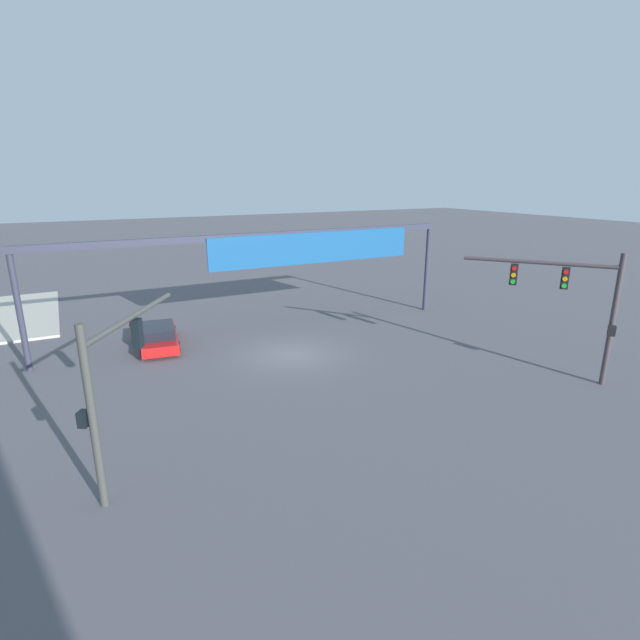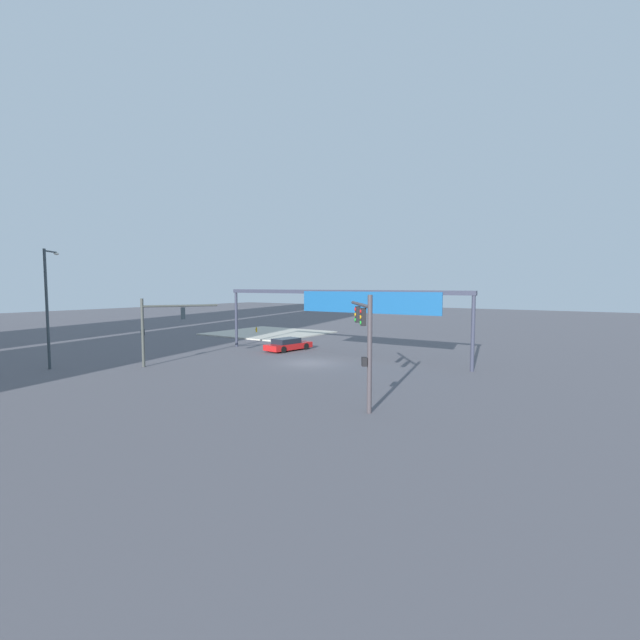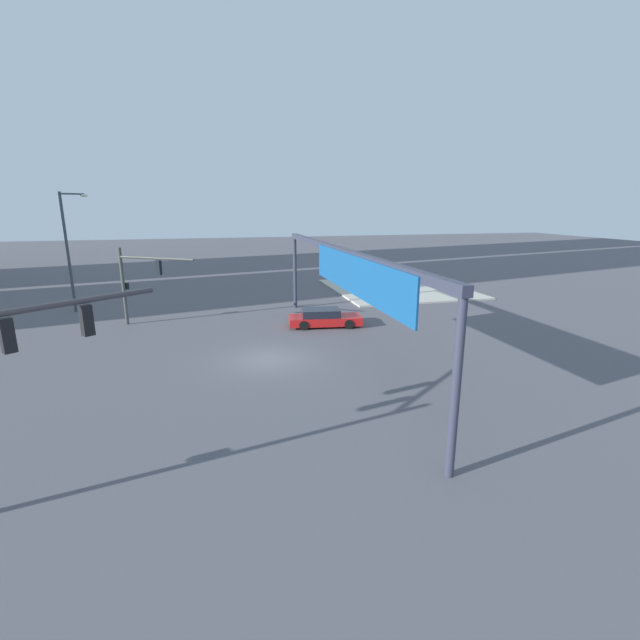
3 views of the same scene
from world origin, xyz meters
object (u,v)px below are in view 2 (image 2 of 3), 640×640
traffic_signal_opposite_side (364,330)px  sedan_car_approaching (288,345)px  fire_hydrant_on_curb (256,330)px  traffic_signal_near_corner (161,322)px  streetlamp_curved_arm (48,301)px

traffic_signal_opposite_side → sedan_car_approaching: bearing=12.2°
sedan_car_approaching → fire_hydrant_on_curb: (13.06, -9.94, -0.09)m
traffic_signal_near_corner → streetlamp_curved_arm: size_ratio=0.59×
sedan_car_approaching → fire_hydrant_on_curb: 16.41m
traffic_signal_near_corner → sedan_car_approaching: 12.75m
fire_hydrant_on_curb → sedan_car_approaching: bearing=142.7°
traffic_signal_opposite_side → streetlamp_curved_arm: bearing=62.6°
streetlamp_curved_arm → sedan_car_approaching: (-9.11, -17.46, -4.55)m
traffic_signal_near_corner → streetlamp_curved_arm: (5.92, 5.46, 1.65)m
traffic_signal_near_corner → traffic_signal_opposite_side: traffic_signal_opposite_side is taller
traffic_signal_near_corner → traffic_signal_opposite_side: size_ratio=0.91×
fire_hydrant_on_curb → traffic_signal_near_corner: bearing=114.2°
traffic_signal_opposite_side → streetlamp_curved_arm: (24.54, 4.26, 1.20)m
traffic_signal_opposite_side → sedan_car_approaching: traffic_signal_opposite_side is taller
traffic_signal_near_corner → fire_hydrant_on_curb: size_ratio=7.46×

